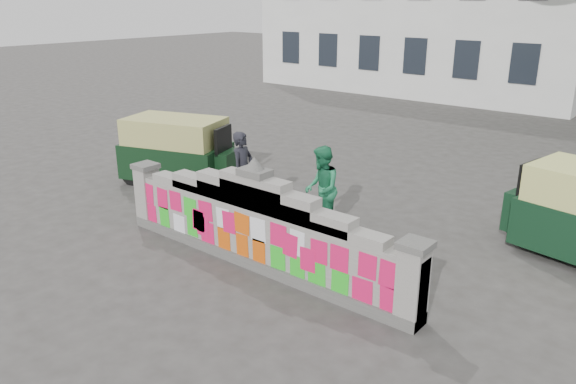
# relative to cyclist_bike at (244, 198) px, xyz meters

# --- Properties ---
(ground) EXTENTS (100.00, 100.00, 0.00)m
(ground) POSITION_rel_cyclist_bike_xyz_m (1.69, -1.46, -0.49)
(ground) COLOR #383533
(ground) RESTS_ON ground
(parapet_wall) EXTENTS (6.48, 0.44, 2.01)m
(parapet_wall) POSITION_rel_cyclist_bike_xyz_m (1.69, -1.46, 0.26)
(parapet_wall) COLOR #4C4C49
(parapet_wall) RESTS_ON ground
(building) EXTENTS (16.00, 10.00, 8.90)m
(building) POSITION_rel_cyclist_bike_xyz_m (-5.31, 20.53, 3.52)
(building) COLOR silver
(building) RESTS_ON ground
(cyclist_bike) EXTENTS (1.96, 0.96, 0.99)m
(cyclist_bike) POSITION_rel_cyclist_bike_xyz_m (0.00, 0.00, 0.00)
(cyclist_bike) COLOR black
(cyclist_bike) RESTS_ON ground
(cyclist_rider) EXTENTS (0.50, 0.67, 1.67)m
(cyclist_rider) POSITION_rel_cyclist_bike_xyz_m (0.00, 0.00, 0.34)
(cyclist_rider) COLOR black
(cyclist_rider) RESTS_ON ground
(pedestrian) EXTENTS (1.04, 1.08, 1.75)m
(pedestrian) POSITION_rel_cyclist_bike_xyz_m (1.58, 0.63, 0.38)
(pedestrian) COLOR #238354
(pedestrian) RESTS_ON ground
(rickshaw_left) EXTENTS (3.13, 2.15, 1.68)m
(rickshaw_left) POSITION_rel_cyclist_bike_xyz_m (-2.99, 0.78, 0.38)
(rickshaw_left) COLOR black
(rickshaw_left) RESTS_ON ground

